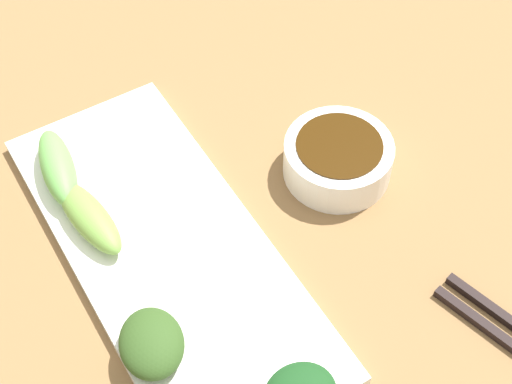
% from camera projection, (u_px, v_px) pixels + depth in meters
% --- Properties ---
extents(tabletop, '(2.10, 2.10, 0.02)m').
position_uv_depth(tabletop, '(223.00, 225.00, 0.73)').
color(tabletop, olive).
rests_on(tabletop, ground).
extents(sauce_bowl, '(0.10, 0.10, 0.04)m').
position_uv_depth(sauce_bowl, '(338.00, 157.00, 0.74)').
color(sauce_bowl, white).
rests_on(sauce_bowl, tabletop).
extents(serving_plate, '(0.16, 0.39, 0.01)m').
position_uv_depth(serving_plate, '(169.00, 251.00, 0.69)').
color(serving_plate, white).
rests_on(serving_plate, tabletop).
extents(broccoli_stalk_0, '(0.04, 0.10, 0.03)m').
position_uv_depth(broccoli_stalk_0, '(89.00, 217.00, 0.69)').
color(broccoli_stalk_0, '#72A343').
rests_on(broccoli_stalk_0, serving_plate).
extents(broccoli_leafy_1, '(0.07, 0.08, 0.03)m').
position_uv_depth(broccoli_leafy_1, '(152.00, 343.00, 0.61)').
color(broccoli_leafy_1, '#2F4D1E').
rests_on(broccoli_leafy_1, serving_plate).
extents(broccoli_stalk_3, '(0.05, 0.10, 0.03)m').
position_uv_depth(broccoli_stalk_3, '(58.00, 167.00, 0.72)').
color(broccoli_stalk_3, '#67B151').
rests_on(broccoli_stalk_3, serving_plate).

